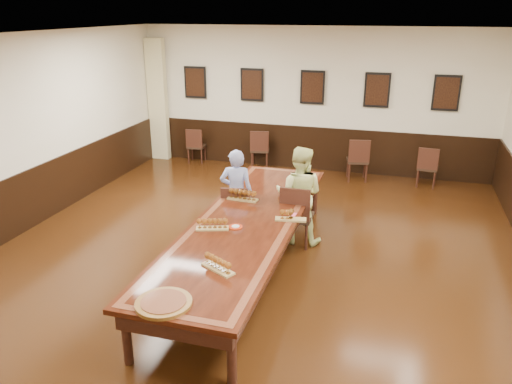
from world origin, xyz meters
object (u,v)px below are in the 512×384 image
(spare_chair_c, at_px, (358,159))
(person_woman, at_px, (299,195))
(person_man, at_px, (236,193))
(chair_woman, at_px, (297,214))
(carved_platter, at_px, (164,303))
(spare_chair_d, at_px, (428,166))
(spare_chair_a, at_px, (196,145))
(chair_man, at_px, (236,211))
(conference_table, at_px, (246,230))
(spare_chair_b, at_px, (260,148))

(spare_chair_c, relative_size, person_woman, 0.60)
(spare_chair_c, distance_m, person_man, 3.78)
(chair_woman, xyz_separation_m, carved_platter, (-0.69, -3.25, 0.27))
(person_man, bearing_deg, spare_chair_d, -143.95)
(chair_woman, distance_m, spare_chair_a, 4.98)
(chair_man, relative_size, person_man, 0.63)
(chair_man, height_order, person_man, person_man)
(chair_man, distance_m, carved_platter, 3.26)
(conference_table, bearing_deg, person_man, 114.98)
(chair_woman, height_order, person_woman, person_woman)
(conference_table, bearing_deg, spare_chair_b, 103.65)
(chair_woman, xyz_separation_m, person_man, (-1.03, 0.07, 0.23))
(spare_chair_a, distance_m, spare_chair_b, 1.60)
(chair_woman, distance_m, carved_platter, 3.33)
(spare_chair_a, distance_m, spare_chair_d, 5.35)
(spare_chair_a, distance_m, person_man, 4.32)
(chair_man, height_order, spare_chair_a, chair_man)
(person_woman, relative_size, conference_table, 0.31)
(spare_chair_a, bearing_deg, spare_chair_d, 170.26)
(chair_woman, xyz_separation_m, conference_table, (-0.53, -1.00, 0.11))
(chair_man, xyz_separation_m, spare_chair_c, (1.61, 3.50, 0.02))
(spare_chair_d, bearing_deg, person_woman, 64.85)
(chair_man, relative_size, spare_chair_b, 1.01)
(spare_chair_a, relative_size, spare_chair_c, 0.89)
(conference_table, distance_m, carved_platter, 2.26)
(person_woman, height_order, conference_table, person_woman)
(spare_chair_d, relative_size, person_man, 0.59)
(conference_table, bearing_deg, spare_chair_d, 59.97)
(spare_chair_c, height_order, conference_table, spare_chair_c)
(person_man, distance_m, carved_platter, 3.34)
(chair_woman, xyz_separation_m, person_woman, (0.00, 0.11, 0.28))
(person_man, height_order, carved_platter, person_man)
(chair_woman, height_order, carved_platter, chair_woman)
(chair_woman, bearing_deg, spare_chair_b, -65.78)
(spare_chair_d, bearing_deg, chair_woman, 65.64)
(chair_man, relative_size, person_woman, 0.58)
(chair_woman, bearing_deg, person_man, -3.73)
(person_man, relative_size, conference_table, 0.29)
(chair_man, bearing_deg, spare_chair_c, -126.53)
(spare_chair_d, distance_m, carved_platter, 7.27)
(spare_chair_a, bearing_deg, person_man, 114.73)
(person_man, xyz_separation_m, person_woman, (1.03, 0.04, 0.06))
(carved_platter, bearing_deg, chair_man, 95.67)
(person_woman, bearing_deg, spare_chair_b, -65.16)
(chair_man, relative_size, spare_chair_c, 0.97)
(spare_chair_d, height_order, conference_table, spare_chair_d)
(spare_chair_b, xyz_separation_m, spare_chair_c, (2.29, -0.31, 0.02))
(spare_chair_d, distance_m, person_woman, 3.96)
(spare_chair_b, bearing_deg, person_man, 88.35)
(chair_man, bearing_deg, spare_chair_d, -142.98)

